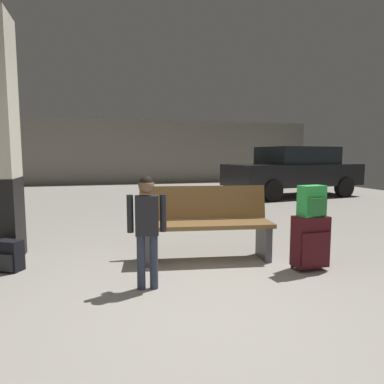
{
  "coord_description": "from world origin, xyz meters",
  "views": [
    {
      "loc": [
        -0.77,
        -2.5,
        1.28
      ],
      "look_at": [
        0.23,
        1.3,
        0.85
      ],
      "focal_mm": 32.18,
      "sensor_mm": 36.0,
      "label": 1
    }
  ],
  "objects_px": {
    "child": "(147,220)",
    "backpack_dark_floor": "(9,256)",
    "backpack_bright": "(312,201)",
    "parked_car_side": "(293,170)",
    "bench": "(205,223)",
    "suitcase": "(310,242)"
  },
  "relations": [
    {
      "from": "child",
      "to": "backpack_dark_floor",
      "type": "relative_size",
      "value": 3.19
    },
    {
      "from": "backpack_bright",
      "to": "parked_car_side",
      "type": "xyz_separation_m",
      "value": [
        3.47,
        6.13,
        0.03
      ]
    },
    {
      "from": "backpack_bright",
      "to": "child",
      "type": "relative_size",
      "value": 0.31
    },
    {
      "from": "bench",
      "to": "child",
      "type": "distance_m",
      "value": 1.16
    },
    {
      "from": "suitcase",
      "to": "parked_car_side",
      "type": "height_order",
      "value": "parked_car_side"
    },
    {
      "from": "backpack_dark_floor",
      "to": "parked_car_side",
      "type": "distance_m",
      "value": 8.58
    },
    {
      "from": "backpack_bright",
      "to": "backpack_dark_floor",
      "type": "distance_m",
      "value": 3.39
    },
    {
      "from": "backpack_dark_floor",
      "to": "bench",
      "type": "bearing_deg",
      "value": -2.87
    },
    {
      "from": "bench",
      "to": "child",
      "type": "bearing_deg",
      "value": -135.95
    },
    {
      "from": "child",
      "to": "backpack_dark_floor",
      "type": "distance_m",
      "value": 1.75
    },
    {
      "from": "bench",
      "to": "backpack_dark_floor",
      "type": "relative_size",
      "value": 4.87
    },
    {
      "from": "bench",
      "to": "child",
      "type": "relative_size",
      "value": 1.53
    },
    {
      "from": "bench",
      "to": "backpack_dark_floor",
      "type": "height_order",
      "value": "bench"
    },
    {
      "from": "bench",
      "to": "backpack_dark_floor",
      "type": "distance_m",
      "value": 2.25
    },
    {
      "from": "backpack_bright",
      "to": "parked_car_side",
      "type": "distance_m",
      "value": 7.05
    },
    {
      "from": "child",
      "to": "parked_car_side",
      "type": "height_order",
      "value": "parked_car_side"
    },
    {
      "from": "parked_car_side",
      "to": "bench",
      "type": "bearing_deg",
      "value": -129.49
    },
    {
      "from": "suitcase",
      "to": "backpack_bright",
      "type": "relative_size",
      "value": 1.78
    },
    {
      "from": "backpack_bright",
      "to": "parked_car_side",
      "type": "height_order",
      "value": "parked_car_side"
    },
    {
      "from": "bench",
      "to": "suitcase",
      "type": "height_order",
      "value": "bench"
    },
    {
      "from": "suitcase",
      "to": "backpack_dark_floor",
      "type": "bearing_deg",
      "value": 165.83
    },
    {
      "from": "suitcase",
      "to": "bench",
      "type": "bearing_deg",
      "value": 144.95
    }
  ]
}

